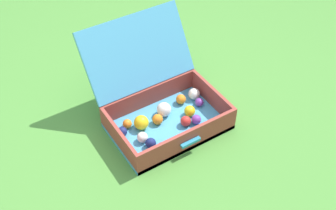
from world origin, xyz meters
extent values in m
plane|color=#4C8C38|center=(0.00, 0.00, 0.00)|extent=(16.00, 16.00, 0.00)
cube|color=#4799C6|center=(0.09, -0.07, 0.01)|extent=(0.60, 0.40, 0.03)
cube|color=#9E3D33|center=(-0.20, -0.07, 0.07)|extent=(0.02, 0.40, 0.14)
cube|color=#9E3D33|center=(0.38, -0.07, 0.07)|extent=(0.02, 0.40, 0.14)
cube|color=#9E3D33|center=(0.09, -0.26, 0.07)|extent=(0.56, 0.02, 0.14)
cube|color=#9E3D33|center=(0.09, 0.12, 0.07)|extent=(0.56, 0.02, 0.14)
cube|color=#4799C6|center=(0.09, 0.23, 0.31)|extent=(0.60, 0.23, 0.34)
cube|color=teal|center=(0.09, -0.28, 0.08)|extent=(0.11, 0.02, 0.02)
sphere|color=white|center=(0.11, 0.00, 0.06)|extent=(0.08, 0.08, 0.08)
sphere|color=yellow|center=(0.22, -0.08, 0.06)|extent=(0.06, 0.06, 0.06)
sphere|color=white|center=(0.32, 0.02, 0.06)|extent=(0.07, 0.07, 0.07)
sphere|color=orange|center=(-0.11, 0.03, 0.05)|extent=(0.05, 0.05, 0.05)
sphere|color=navy|center=(-0.07, -0.16, 0.05)|extent=(0.05, 0.05, 0.05)
sphere|color=orange|center=(0.04, -0.04, 0.05)|extent=(0.06, 0.06, 0.06)
sphere|color=yellow|center=(-0.05, -0.02, 0.06)|extent=(0.08, 0.08, 0.08)
sphere|color=purple|center=(0.31, -0.04, 0.05)|extent=(0.05, 0.05, 0.05)
sphere|color=orange|center=(0.24, 0.03, 0.05)|extent=(0.06, 0.06, 0.06)
sphere|color=purple|center=(0.22, -0.14, 0.05)|extent=(0.05, 0.05, 0.05)
sphere|color=purple|center=(-0.03, -0.21, 0.05)|extent=(0.05, 0.05, 0.05)
sphere|color=white|center=(-0.09, -0.10, 0.05)|extent=(0.06, 0.06, 0.06)
sphere|color=red|center=(0.16, -0.13, 0.05)|extent=(0.06, 0.06, 0.06)
sphere|color=navy|center=(-0.16, -0.01, 0.05)|extent=(0.05, 0.05, 0.05)
camera|label=1|loc=(-0.77, -1.42, 1.68)|focal=46.01mm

